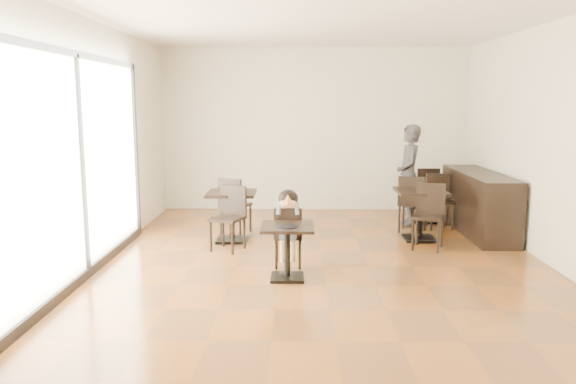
{
  "coord_description": "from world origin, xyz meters",
  "views": [
    {
      "loc": [
        -0.36,
        -7.16,
        2.16
      ],
      "look_at": [
        -0.47,
        -0.03,
        1.0
      ],
      "focal_mm": 35.0,
      "sensor_mm": 36.0,
      "label": 1
    }
  ],
  "objects_px": {
    "child_chair": "(288,236)",
    "cafe_table_left": "(232,217)",
    "chair_mid_b": "(428,217)",
    "cafe_table_mid": "(420,215)",
    "chair_mid_a": "(413,204)",
    "cafe_table_back": "(424,201)",
    "child": "(288,228)",
    "adult_patron": "(409,175)",
    "chair_left_b": "(227,219)",
    "chair_back_b": "(440,202)",
    "chair_back_a": "(425,191)",
    "child_table": "(287,252)",
    "chair_left_a": "(236,205)"
  },
  "relations": [
    {
      "from": "child_chair",
      "to": "cafe_table_left",
      "type": "xyz_separation_m",
      "value": [
        -0.89,
        1.33,
        -0.01
      ]
    },
    {
      "from": "child_chair",
      "to": "chair_mid_b",
      "type": "xyz_separation_m",
      "value": [
        2.04,
        0.9,
        0.07
      ]
    },
    {
      "from": "cafe_table_mid",
      "to": "chair_mid_a",
      "type": "height_order",
      "value": "chair_mid_a"
    },
    {
      "from": "cafe_table_left",
      "to": "cafe_table_back",
      "type": "bearing_deg",
      "value": 24.33
    },
    {
      "from": "child",
      "to": "cafe_table_left",
      "type": "relative_size",
      "value": 1.31
    },
    {
      "from": "chair_mid_a",
      "to": "adult_patron",
      "type": "bearing_deg",
      "value": -71.3
    },
    {
      "from": "chair_left_b",
      "to": "chair_back_b",
      "type": "relative_size",
      "value": 1.01
    },
    {
      "from": "cafe_table_back",
      "to": "chair_back_a",
      "type": "relative_size",
      "value": 0.83
    },
    {
      "from": "cafe_table_left",
      "to": "chair_back_a",
      "type": "bearing_deg",
      "value": 30.58
    },
    {
      "from": "chair_mid_a",
      "to": "chair_mid_b",
      "type": "height_order",
      "value": "same"
    },
    {
      "from": "chair_back_a",
      "to": "cafe_table_left",
      "type": "bearing_deg",
      "value": 30.09
    },
    {
      "from": "chair_mid_a",
      "to": "chair_left_b",
      "type": "relative_size",
      "value": 1.02
    },
    {
      "from": "child",
      "to": "chair_back_b",
      "type": "xyz_separation_m",
      "value": [
        2.56,
        2.27,
        -0.04
      ]
    },
    {
      "from": "adult_patron",
      "to": "chair_left_b",
      "type": "bearing_deg",
      "value": -59.99
    },
    {
      "from": "child_table",
      "to": "cafe_table_back",
      "type": "relative_size",
      "value": 0.87
    },
    {
      "from": "chair_back_a",
      "to": "child",
      "type": "bearing_deg",
      "value": 52.26
    },
    {
      "from": "child",
      "to": "chair_back_b",
      "type": "bearing_deg",
      "value": 41.53
    },
    {
      "from": "adult_patron",
      "to": "chair_left_a",
      "type": "xyz_separation_m",
      "value": [
        -2.96,
        -0.64,
        -0.42
      ]
    },
    {
      "from": "cafe_table_mid",
      "to": "chair_mid_b",
      "type": "bearing_deg",
      "value": -90.0
    },
    {
      "from": "cafe_table_mid",
      "to": "chair_left_a",
      "type": "relative_size",
      "value": 0.85
    },
    {
      "from": "cafe_table_mid",
      "to": "chair_back_a",
      "type": "relative_size",
      "value": 0.85
    },
    {
      "from": "child",
      "to": "cafe_table_mid",
      "type": "height_order",
      "value": "child"
    },
    {
      "from": "chair_left_a",
      "to": "cafe_table_back",
      "type": "bearing_deg",
      "value": -141.23
    },
    {
      "from": "cafe_table_left",
      "to": "chair_left_b",
      "type": "height_order",
      "value": "chair_left_b"
    },
    {
      "from": "child_table",
      "to": "child_chair",
      "type": "relative_size",
      "value": 0.83
    },
    {
      "from": "chair_back_a",
      "to": "chair_mid_a",
      "type": "bearing_deg",
      "value": 68.69
    },
    {
      "from": "child_chair",
      "to": "chair_left_b",
      "type": "bearing_deg",
      "value": -40.98
    },
    {
      "from": "cafe_table_back",
      "to": "cafe_table_left",
      "type": "bearing_deg",
      "value": -155.67
    },
    {
      "from": "chair_back_b",
      "to": "chair_mid_b",
      "type": "bearing_deg",
      "value": -111.31
    },
    {
      "from": "chair_back_a",
      "to": "chair_back_b",
      "type": "distance_m",
      "value": 1.1
    },
    {
      "from": "child_table",
      "to": "chair_mid_b",
      "type": "distance_m",
      "value": 2.51
    },
    {
      "from": "adult_patron",
      "to": "cafe_table_left",
      "type": "xyz_separation_m",
      "value": [
        -2.96,
        -1.19,
        -0.49
      ]
    },
    {
      "from": "adult_patron",
      "to": "cafe_table_mid",
      "type": "bearing_deg",
      "value": -1.64
    },
    {
      "from": "child_chair",
      "to": "cafe_table_back",
      "type": "relative_size",
      "value": 1.05
    },
    {
      "from": "adult_patron",
      "to": "cafe_table_left",
      "type": "relative_size",
      "value": 2.27
    },
    {
      "from": "child",
      "to": "chair_left_a",
      "type": "xyz_separation_m",
      "value": [
        -0.89,
        1.88,
        -0.04
      ]
    },
    {
      "from": "adult_patron",
      "to": "chair_back_b",
      "type": "xyz_separation_m",
      "value": [
        0.5,
        -0.25,
        -0.42
      ]
    },
    {
      "from": "chair_mid_a",
      "to": "chair_back_a",
      "type": "relative_size",
      "value": 1.03
    },
    {
      "from": "chair_back_a",
      "to": "cafe_table_back",
      "type": "bearing_deg",
      "value": 73.67
    },
    {
      "from": "child_table",
      "to": "chair_mid_a",
      "type": "distance_m",
      "value": 3.27
    },
    {
      "from": "adult_patron",
      "to": "chair_left_a",
      "type": "distance_m",
      "value": 3.05
    },
    {
      "from": "child_chair",
      "to": "chair_mid_a",
      "type": "relative_size",
      "value": 0.85
    },
    {
      "from": "cafe_table_mid",
      "to": "chair_left_a",
      "type": "distance_m",
      "value": 2.97
    },
    {
      "from": "cafe_table_mid",
      "to": "chair_mid_b",
      "type": "xyz_separation_m",
      "value": [
        0.0,
        -0.55,
        0.08
      ]
    },
    {
      "from": "chair_back_b",
      "to": "adult_patron",
      "type": "bearing_deg",
      "value": 152.88
    },
    {
      "from": "chair_mid_a",
      "to": "chair_back_b",
      "type": "distance_m",
      "value": 0.59
    },
    {
      "from": "child_chair",
      "to": "chair_left_a",
      "type": "relative_size",
      "value": 0.86
    },
    {
      "from": "adult_patron",
      "to": "chair_mid_a",
      "type": "xyz_separation_m",
      "value": [
        -0.02,
        -0.52,
        -0.41
      ]
    },
    {
      "from": "child_table",
      "to": "chair_left_a",
      "type": "height_order",
      "value": "chair_left_a"
    },
    {
      "from": "child_table",
      "to": "adult_patron",
      "type": "distance_m",
      "value": 3.74
    }
  ]
}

